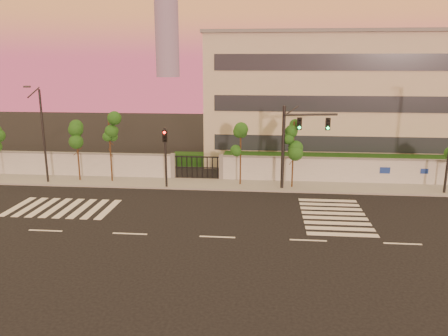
{
  "coord_description": "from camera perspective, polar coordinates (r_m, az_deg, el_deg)",
  "views": [
    {
      "loc": [
        2.51,
        -22.57,
        9.44
      ],
      "look_at": [
        -0.2,
        6.0,
        2.52
      ],
      "focal_mm": 35.0,
      "sensor_mm": 36.0,
      "label": 1
    }
  ],
  "objects": [
    {
      "name": "perimeter_wall",
      "position": [
        35.65,
        1.39,
        -0.02
      ],
      "size": [
        60.0,
        0.36,
        2.2
      ],
      "color": "#ABADB2",
      "rests_on": "ground"
    },
    {
      "name": "street_tree_c",
      "position": [
        35.69,
        -14.72,
        4.46
      ],
      "size": [
        1.47,
        1.17,
        5.54
      ],
      "color": "#382314",
      "rests_on": "ground"
    },
    {
      "name": "street_tree_e",
      "position": [
        33.27,
        9.11,
        3.68
      ],
      "size": [
        1.47,
        1.17,
        5.2
      ],
      "color": "#382314",
      "rests_on": "ground"
    },
    {
      "name": "street_tree_b",
      "position": [
        36.73,
        -18.65,
        3.9
      ],
      "size": [
        1.52,
        1.21,
        5.06
      ],
      "color": "#382314",
      "rests_on": "ground"
    },
    {
      "name": "ground",
      "position": [
        24.59,
        -0.87,
        -9.01
      ],
      "size": [
        120.0,
        120.0,
        0.0
      ],
      "primitive_type": "plane",
      "color": "black",
      "rests_on": "ground"
    },
    {
      "name": "sidewalk",
      "position": [
        34.46,
        1.03,
        -2.21
      ],
      "size": [
        60.0,
        3.0,
        0.15
      ],
      "primitive_type": "cube",
      "color": "gray",
      "rests_on": "ground"
    },
    {
      "name": "traffic_signal_main",
      "position": [
        32.86,
        9.17,
        3.93
      ],
      "size": [
        4.03,
        0.76,
        6.38
      ],
      "rotation": [
        0.0,
        0.0,
        0.15
      ],
      "color": "black",
      "rests_on": "ground"
    },
    {
      "name": "street_tree_d",
      "position": [
        33.64,
        2.22,
        3.66
      ],
      "size": [
        1.5,
        1.19,
        4.97
      ],
      "color": "#382314",
      "rests_on": "ground"
    },
    {
      "name": "streetlight_west",
      "position": [
        36.93,
        -22.66,
        4.41
      ],
      "size": [
        0.47,
        1.88,
        7.83
      ],
      "color": "black",
      "rests_on": "ground"
    },
    {
      "name": "hedge_row",
      "position": [
        38.31,
        3.27,
        0.54
      ],
      "size": [
        41.0,
        4.25,
        1.8
      ],
      "color": "black",
      "rests_on": "ground"
    },
    {
      "name": "road_markings",
      "position": [
        28.26,
        -3.24,
        -5.95
      ],
      "size": [
        57.0,
        7.62,
        0.02
      ],
      "color": "silver",
      "rests_on": "ground"
    },
    {
      "name": "traffic_signal_secondary",
      "position": [
        33.33,
        -7.66,
        2.31
      ],
      "size": [
        0.37,
        0.35,
        4.73
      ],
      "rotation": [
        0.0,
        0.0,
        -0.11
      ],
      "color": "black",
      "rests_on": "ground"
    },
    {
      "name": "institutional_building",
      "position": [
        45.15,
        13.84,
        9.01
      ],
      "size": [
        24.4,
        12.4,
        12.25
      ],
      "color": "#BFB7A1",
      "rests_on": "ground"
    }
  ]
}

